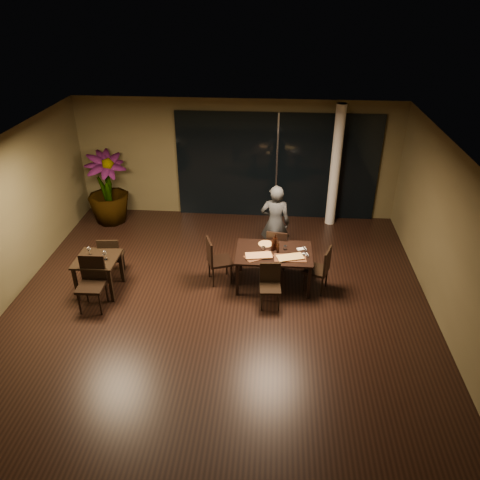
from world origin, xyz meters
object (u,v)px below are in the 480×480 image
object	(u,v)px
diner	(275,223)
bottle_c	(275,242)
chair_main_left	(216,258)
potted_plant	(107,188)
chair_side_far	(111,255)
chair_main_far	(277,247)
main_table	(274,255)
side_table	(98,264)
chair_side_near	(92,280)
chair_main_right	(321,267)
bottle_a	(273,244)
bottle_b	(278,247)
chair_main_near	(270,283)

from	to	relation	value
diner	bottle_c	size ratio (longest dim) A/B	5.12
diner	bottle_c	distance (m)	0.92
chair_main_left	potted_plant	xyz separation A→B (m)	(-3.00, 2.51, 0.36)
potted_plant	chair_side_far	bearing A→B (deg)	-71.19
chair_main_far	chair_side_far	xyz separation A→B (m)	(-3.38, -0.59, -0.00)
chair_main_left	diner	bearing A→B (deg)	-68.49
main_table	side_table	world-z (taller)	same
chair_side_near	chair_main_right	bearing A→B (deg)	9.69
chair_main_left	bottle_a	world-z (taller)	bottle_a
chair_side_near	bottle_b	world-z (taller)	chair_side_near
chair_main_far	diner	bearing A→B (deg)	-72.41
side_table	chair_side_near	size ratio (longest dim) A/B	0.78
diner	bottle_c	world-z (taller)	diner
main_table	potted_plant	world-z (taller)	potted_plant
chair_main_right	chair_side_far	size ratio (longest dim) A/B	1.03
chair_side_far	bottle_a	xyz separation A→B (m)	(3.29, 0.05, 0.38)
side_table	chair_main_far	distance (m)	3.64
side_table	chair_main_far	bearing A→B (deg)	17.61
chair_side_far	main_table	bearing A→B (deg)	174.22
chair_main_near	chair_main_left	bearing A→B (deg)	144.91
potted_plant	bottle_a	bearing A→B (deg)	-30.55
main_table	chair_side_far	world-z (taller)	chair_side_far
chair_main_near	chair_side_near	world-z (taller)	chair_side_near
chair_main_near	bottle_a	world-z (taller)	bottle_a
chair_main_far	chair_side_near	world-z (taller)	chair_side_near
chair_main_left	chair_side_near	bearing A→B (deg)	94.25
bottle_c	main_table	bearing A→B (deg)	-99.44
bottle_b	chair_main_far	bearing A→B (deg)	90.41
chair_main_left	chair_main_right	bearing A→B (deg)	-113.97
potted_plant	bottle_c	distance (m)	4.82
chair_main_right	potted_plant	distance (m)	5.75
chair_main_far	chair_main_right	size ratio (longest dim) A/B	0.97
chair_side_far	side_table	bearing A→B (deg)	75.18
chair_main_left	chair_main_far	bearing A→B (deg)	-83.94
bottle_a	chair_side_near	bearing A→B (deg)	-162.52
chair_side_far	chair_side_near	bearing A→B (deg)	82.77
chair_side_far	bottle_c	size ratio (longest dim) A/B	2.74
main_table	chair_main_left	distance (m)	1.17
chair_main_far	bottle_a	bearing A→B (deg)	89.31
side_table	bottle_b	world-z (taller)	bottle_b
chair_side_near	bottle_b	distance (m)	3.57
main_table	diner	size ratio (longest dim) A/B	0.87
chair_main_far	chair_main_near	bearing A→B (deg)	93.93
side_table	chair_main_near	bearing A→B (deg)	-2.75
main_table	potted_plant	distance (m)	4.87
side_table	bottle_c	xyz separation A→B (m)	(3.42, 0.61, 0.30)
chair_main_near	chair_side_far	bearing A→B (deg)	164.09
side_table	chair_main_left	bearing A→B (deg)	12.63
bottle_b	diner	bearing A→B (deg)	93.67
chair_side_far	chair_main_far	bearing A→B (deg)	-175.70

